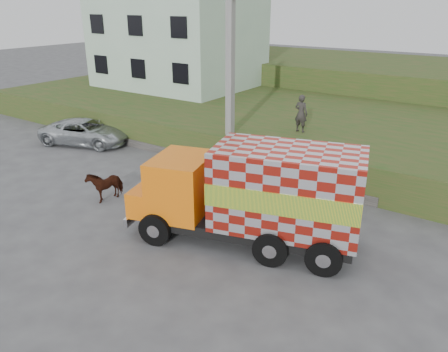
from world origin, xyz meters
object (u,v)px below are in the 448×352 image
Objects in this scene: utility_pole at (230,77)px; cow at (105,184)px; cargo_truck at (255,195)px; pedestrian at (301,113)px; suv at (86,132)px.

utility_pole is 5.76× the size of cow.
pedestrian reaches higher than cargo_truck.
suv is (-6.23, 4.10, 0.07)m from cow.
pedestrian is (-2.10, 7.52, 0.72)m from cargo_truck.
cow is 0.81× the size of pedestrian.
cargo_truck is 1.58× the size of suv.
cargo_truck is 7.84m from pedestrian.
utility_pole is 7.39m from cargo_truck.
utility_pole is 4.66× the size of pedestrian.
pedestrian is (2.42, 2.20, -1.72)m from utility_pole.
cow is at bearing 65.21° from pedestrian.
pedestrian reaches higher than cow.
cow is 0.29× the size of suv.
utility_pole is 1.07× the size of cargo_truck.
cargo_truck is 13.19m from suv.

